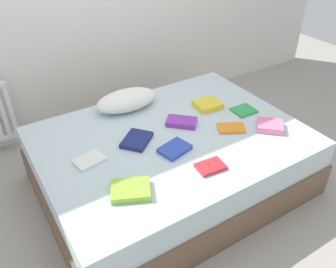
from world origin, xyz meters
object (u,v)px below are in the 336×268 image
object	(u,v)px
bed	(171,161)
textbook_yellow	(208,105)
pillow	(127,100)
textbook_lime	(130,190)
textbook_green	(244,110)
textbook_pink	(270,126)
textbook_navy	(137,140)
textbook_white	(89,160)
textbook_blue	(175,149)
textbook_purple	(182,122)
textbook_orange	(231,128)
textbook_red	(210,166)

from	to	relation	value
bed	textbook_yellow	bearing A→B (deg)	21.05
pillow	textbook_lime	world-z (taller)	pillow
bed	pillow	bearing A→B (deg)	100.64
pillow	textbook_green	world-z (taller)	pillow
textbook_pink	textbook_navy	world-z (taller)	textbook_pink
bed	textbook_pink	world-z (taller)	textbook_pink
textbook_white	textbook_blue	size ratio (longest dim) A/B	0.93
textbook_pink	textbook_purple	size ratio (longest dim) A/B	0.83
textbook_navy	textbook_yellow	size ratio (longest dim) A/B	1.11
pillow	textbook_orange	distance (m)	0.90
pillow	textbook_pink	size ratio (longest dim) A/B	2.74
pillow	textbook_purple	world-z (taller)	pillow
textbook_purple	textbook_blue	bearing A→B (deg)	-88.05
bed	pillow	xyz separation A→B (m)	(-0.10, 0.54, 0.33)
textbook_green	textbook_orange	bearing A→B (deg)	-148.92
bed	pillow	distance (m)	0.64
textbook_purple	textbook_navy	world-z (taller)	textbook_purple
bed	textbook_navy	world-z (taller)	textbook_navy
textbook_orange	textbook_yellow	xyz separation A→B (m)	(0.05, 0.37, 0.01)
bed	textbook_purple	world-z (taller)	textbook_purple
bed	pillow	size ratio (longest dim) A/B	3.75
textbook_lime	textbook_red	distance (m)	0.56
bed	textbook_navy	xyz separation A→B (m)	(-0.26, 0.06, 0.27)
textbook_yellow	textbook_red	bearing A→B (deg)	-122.48
textbook_green	textbook_blue	xyz separation A→B (m)	(-0.79, -0.15, 0.01)
textbook_red	textbook_blue	bearing A→B (deg)	114.69
textbook_pink	textbook_purple	world-z (taller)	textbook_pink
pillow	textbook_white	xyz separation A→B (m)	(-0.54, -0.52, -0.06)
textbook_purple	textbook_red	bearing A→B (deg)	-60.13
bed	textbook_purple	bearing A→B (deg)	29.67
textbook_orange	textbook_green	world-z (taller)	same
textbook_lime	textbook_yellow	bearing A→B (deg)	53.90
textbook_white	textbook_yellow	world-z (taller)	textbook_yellow
bed	textbook_orange	xyz separation A→B (m)	(0.44, -0.18, 0.26)
textbook_red	textbook_white	bearing A→B (deg)	148.71
textbook_yellow	textbook_navy	bearing A→B (deg)	-166.88
textbook_pink	textbook_red	size ratio (longest dim) A/B	1.04
textbook_lime	textbook_yellow	world-z (taller)	textbook_yellow
textbook_yellow	textbook_blue	distance (m)	0.68
textbook_red	textbook_blue	distance (m)	0.30
textbook_pink	textbook_orange	world-z (taller)	textbook_pink
textbook_orange	textbook_red	bearing A→B (deg)	-116.65
textbook_white	textbook_lime	world-z (taller)	textbook_lime
bed	textbook_lime	world-z (taller)	textbook_lime
textbook_orange	textbook_green	size ratio (longest dim) A/B	1.14
textbook_blue	textbook_lime	bearing A→B (deg)	-168.81
textbook_orange	textbook_yellow	distance (m)	0.37
bed	textbook_orange	distance (m)	0.54
bed	textbook_green	distance (m)	0.75
textbook_lime	textbook_white	bearing A→B (deg)	128.40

